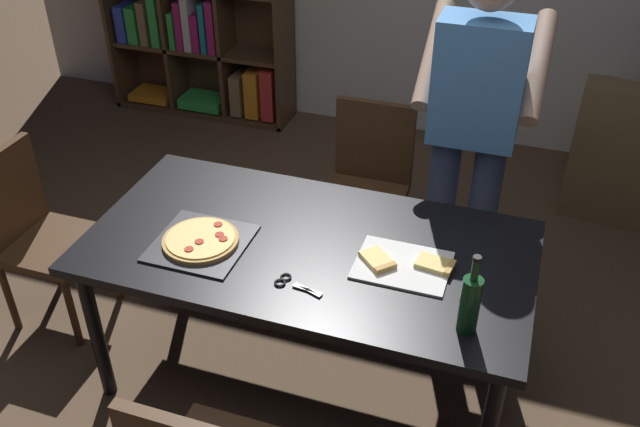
{
  "coord_description": "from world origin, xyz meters",
  "views": [
    {
      "loc": [
        0.76,
        -2.1,
        2.43
      ],
      "look_at": [
        0.0,
        0.15,
        0.8
      ],
      "focal_mm": 38.91,
      "sensor_mm": 36.0,
      "label": 1
    }
  ],
  "objects_px": {
    "chair_left_end": "(34,228)",
    "dining_table": "(308,257)",
    "bookshelf": "(199,2)",
    "wine_bottle": "(470,303)",
    "person_serving_pizza": "(473,128)",
    "pepperoni_pizza_on_tray": "(201,241)",
    "chair_far_side": "(368,177)",
    "kitchen_scissors": "(292,283)"
  },
  "relations": [
    {
      "from": "pepperoni_pizza_on_tray",
      "to": "wine_bottle",
      "type": "bearing_deg",
      "value": -7.71
    },
    {
      "from": "chair_left_end",
      "to": "pepperoni_pizza_on_tray",
      "type": "height_order",
      "value": "chair_left_end"
    },
    {
      "from": "chair_left_end",
      "to": "bookshelf",
      "type": "height_order",
      "value": "bookshelf"
    },
    {
      "from": "kitchen_scissors",
      "to": "wine_bottle",
      "type": "bearing_deg",
      "value": -2.5
    },
    {
      "from": "person_serving_pizza",
      "to": "pepperoni_pizza_on_tray",
      "type": "relative_size",
      "value": 4.77
    },
    {
      "from": "dining_table",
      "to": "chair_far_side",
      "type": "bearing_deg",
      "value": 90.0
    },
    {
      "from": "pepperoni_pizza_on_tray",
      "to": "kitchen_scissors",
      "type": "distance_m",
      "value": 0.45
    },
    {
      "from": "chair_far_side",
      "to": "wine_bottle",
      "type": "height_order",
      "value": "wine_bottle"
    },
    {
      "from": "person_serving_pizza",
      "to": "dining_table",
      "type": "bearing_deg",
      "value": -125.45
    },
    {
      "from": "chair_left_end",
      "to": "kitchen_scissors",
      "type": "distance_m",
      "value": 1.45
    },
    {
      "from": "dining_table",
      "to": "kitchen_scissors",
      "type": "height_order",
      "value": "kitchen_scissors"
    },
    {
      "from": "dining_table",
      "to": "bookshelf",
      "type": "height_order",
      "value": "bookshelf"
    },
    {
      "from": "chair_left_end",
      "to": "bookshelf",
      "type": "xyz_separation_m",
      "value": [
        -0.3,
        2.39,
        0.33
      ]
    },
    {
      "from": "chair_left_end",
      "to": "kitchen_scissors",
      "type": "relative_size",
      "value": 4.54
    },
    {
      "from": "bookshelf",
      "to": "wine_bottle",
      "type": "distance_m",
      "value": 3.57
    },
    {
      "from": "chair_far_side",
      "to": "wine_bottle",
      "type": "relative_size",
      "value": 2.85
    },
    {
      "from": "bookshelf",
      "to": "wine_bottle",
      "type": "height_order",
      "value": "bookshelf"
    },
    {
      "from": "dining_table",
      "to": "chair_left_end",
      "type": "bearing_deg",
      "value": 180.0
    },
    {
      "from": "chair_left_end",
      "to": "person_serving_pizza",
      "type": "bearing_deg",
      "value": 21.03
    },
    {
      "from": "chair_far_side",
      "to": "person_serving_pizza",
      "type": "relative_size",
      "value": 0.51
    },
    {
      "from": "bookshelf",
      "to": "wine_bottle",
      "type": "relative_size",
      "value": 6.17
    },
    {
      "from": "person_serving_pizza",
      "to": "pepperoni_pizza_on_tray",
      "type": "distance_m",
      "value": 1.3
    },
    {
      "from": "person_serving_pizza",
      "to": "wine_bottle",
      "type": "distance_m",
      "value": 1.04
    },
    {
      "from": "bookshelf",
      "to": "person_serving_pizza",
      "type": "relative_size",
      "value": 1.11
    },
    {
      "from": "chair_far_side",
      "to": "chair_left_end",
      "type": "distance_m",
      "value": 1.68
    },
    {
      "from": "wine_bottle",
      "to": "pepperoni_pizza_on_tray",
      "type": "bearing_deg",
      "value": 172.29
    },
    {
      "from": "chair_left_end",
      "to": "person_serving_pizza",
      "type": "height_order",
      "value": "person_serving_pizza"
    },
    {
      "from": "dining_table",
      "to": "chair_left_end",
      "type": "height_order",
      "value": "chair_left_end"
    },
    {
      "from": "bookshelf",
      "to": "wine_bottle",
      "type": "xyz_separation_m",
      "value": [
        2.36,
        -2.68,
        0.02
      ]
    },
    {
      "from": "dining_table",
      "to": "person_serving_pizza",
      "type": "height_order",
      "value": "person_serving_pizza"
    },
    {
      "from": "wine_bottle",
      "to": "kitchen_scissors",
      "type": "distance_m",
      "value": 0.66
    },
    {
      "from": "person_serving_pizza",
      "to": "kitchen_scissors",
      "type": "height_order",
      "value": "person_serving_pizza"
    },
    {
      "from": "chair_far_side",
      "to": "pepperoni_pizza_on_tray",
      "type": "relative_size",
      "value": 2.45
    },
    {
      "from": "dining_table",
      "to": "wine_bottle",
      "type": "height_order",
      "value": "wine_bottle"
    },
    {
      "from": "chair_left_end",
      "to": "wine_bottle",
      "type": "bearing_deg",
      "value": -7.94
    },
    {
      "from": "chair_left_end",
      "to": "dining_table",
      "type": "bearing_deg",
      "value": 0.0
    },
    {
      "from": "pepperoni_pizza_on_tray",
      "to": "wine_bottle",
      "type": "xyz_separation_m",
      "value": [
        1.08,
        -0.15,
        0.1
      ]
    },
    {
      "from": "dining_table",
      "to": "bookshelf",
      "type": "relative_size",
      "value": 0.92
    },
    {
      "from": "chair_far_side",
      "to": "pepperoni_pizza_on_tray",
      "type": "bearing_deg",
      "value": -110.42
    },
    {
      "from": "chair_far_side",
      "to": "wine_bottle",
      "type": "distance_m",
      "value": 1.46
    },
    {
      "from": "person_serving_pizza",
      "to": "wine_bottle",
      "type": "relative_size",
      "value": 5.54
    },
    {
      "from": "kitchen_scissors",
      "to": "bookshelf",
      "type": "bearing_deg",
      "value": 122.86
    }
  ]
}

